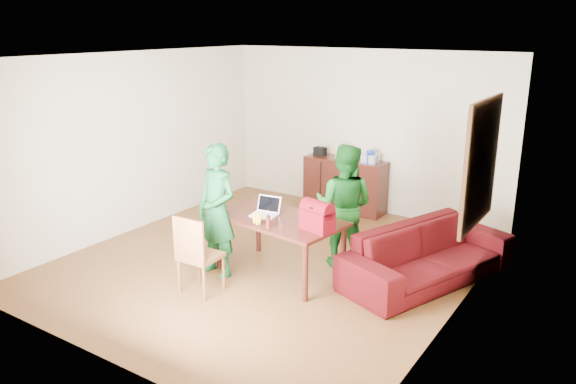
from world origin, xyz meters
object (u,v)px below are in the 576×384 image
Objects in this scene: red_bag at (317,218)px; bottle at (268,222)px; person_near at (217,210)px; laptop at (264,212)px; person_far at (344,206)px; chair at (200,270)px; table at (279,225)px; sofa at (428,255)px.

bottle is at bearing -139.87° from red_bag.
person_near is 4.91× the size of laptop.
person_far is 1.06m from laptop.
chair is at bearing -137.77° from bottle.
table is 0.67m from red_bag.
chair is 1.07m from laptop.
chair is at bearing 47.42° from person_far.
person_near reaches higher than bottle.
person_near is at bearing -140.24° from table.
sofa is (1.84, 0.90, -0.46)m from laptop.
laptop reaches higher than bottle.
laptop is at bearing 49.47° from person_near.
person_far is at bearing 60.86° from table.
table is at bearing 138.36° from sofa.
table is 1.06× the size of person_far.
sofa is at bearing 39.33° from person_near.
person_far reaches higher than chair.
bottle is 2.04m from sofa.
laptop is 0.83m from red_bag.
red_bag reaches higher than sofa.
person_near is 1.04× the size of person_far.
sofa is at bearing 176.41° from person_far.
red_bag reaches higher than laptop.
person_near reaches higher than chair.
red_bag is at bearing 85.02° from person_far.
laptop is at bearing 131.83° from bottle.
person_near is 0.73× the size of sofa.
chair is 0.60× the size of person_far.
table is 10.47× the size of bottle.
table is 1.02× the size of person_near.
red_bag is (0.82, -0.07, 0.10)m from laptop.
person_near reaches higher than table.
laptop is 0.15× the size of sofa.
chair is at bearing 150.86° from sofa.
person_far is at bearing 38.21° from laptop.
person_far is at bearing 53.98° from person_near.
table is 1.88m from sofa.
red_bag is at bearing 154.33° from sofa.
red_bag is at bearing -3.33° from table.
sofa is at bearing 38.31° from chair.
sofa is at bearing 34.99° from table.
bottle is (0.31, -0.34, 0.04)m from laptop.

